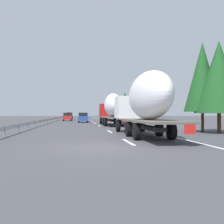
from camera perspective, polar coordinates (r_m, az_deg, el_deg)
name	(u,v)px	position (r m, az deg, el deg)	size (l,w,h in m)	color
ground_plane	(83,122)	(52.07, -6.56, -2.14)	(260.00, 260.00, 0.00)	#424247
lane_stripe_0	(128,142)	(14.41, 3.68, -6.72)	(3.20, 0.20, 0.01)	white
lane_stripe_1	(110,132)	(22.73, -0.54, -4.39)	(3.20, 0.20, 0.01)	white
lane_stripe_2	(99,126)	(33.61, -2.86, -3.09)	(3.20, 0.20, 0.01)	white
lane_stripe_3	(95,123)	(41.92, -3.82, -2.56)	(3.20, 0.20, 0.01)	white
lane_stripe_4	(93,122)	(47.51, -4.27, -2.30)	(3.20, 0.20, 0.01)	white
lane_stripe_5	(91,121)	(54.29, -4.70, -2.06)	(3.20, 0.20, 0.01)	white
lane_stripe_6	(89,120)	(67.36, -5.28, -1.74)	(3.20, 0.20, 0.01)	white
edge_line_right	(107,121)	(57.43, -1.16, -1.97)	(110.00, 0.20, 0.01)	white
truck_lead	(112,108)	(34.91, -0.07, 0.97)	(12.63, 2.55, 4.27)	#B21919
truck_trailing	(144,101)	(17.99, 7.22, 2.42)	(13.17, 2.55, 4.35)	silver
car_red_compact	(67,117)	(57.50, -9.97, -1.06)	(4.11, 1.89, 1.79)	red
car_black_suv	(69,116)	(73.27, -9.54, -0.87)	(4.08, 1.92, 1.96)	black
car_blue_sedan	(83,117)	(47.07, -6.51, -1.21)	(4.41, 1.83, 1.79)	#28479E
road_sign	(111,111)	(58.69, -0.12, 0.24)	(0.10, 0.90, 3.24)	gray
tree_0	(125,103)	(64.86, 2.90, 2.04)	(3.91, 3.91, 7.18)	#472D19
tree_1	(219,77)	(22.78, 22.84, 7.26)	(3.93, 3.93, 7.60)	#472D19
tree_2	(153,99)	(47.72, 9.21, 2.89)	(2.48, 2.48, 7.05)	#472D19
tree_3	(118,104)	(70.79, 1.44, 1.77)	(2.81, 2.81, 6.66)	#472D19
tree_4	(202,77)	(23.46, 19.60, 7.43)	(3.14, 3.14, 7.78)	#472D19
tree_5	(123,105)	(69.07, 2.46, 1.60)	(2.99, 2.99, 6.73)	#472D19
guardrail_median	(54,118)	(55.27, -12.85, -1.43)	(94.00, 0.10, 0.76)	#9EA0A5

